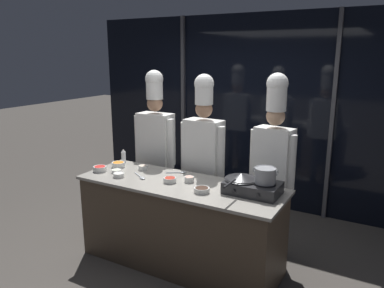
{
  "coord_description": "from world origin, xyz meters",
  "views": [
    {
      "loc": [
        1.86,
        -3.04,
        2.17
      ],
      "look_at": [
        0.0,
        0.25,
        1.25
      ],
      "focal_mm": 35.0,
      "sensor_mm": 36.0,
      "label": 1
    }
  ],
  "objects": [
    {
      "name": "portable_stove",
      "position": [
        0.74,
        0.09,
        0.95
      ],
      "size": [
        0.5,
        0.34,
        0.12
      ],
      "color": "#28282B",
      "rests_on": "demo_counter"
    },
    {
      "name": "frying_pan",
      "position": [
        0.62,
        0.08,
        1.04
      ],
      "size": [
        0.32,
        0.55,
        0.05
      ],
      "color": "#232326",
      "rests_on": "portable_stove"
    },
    {
      "name": "chef_head",
      "position": [
        -0.75,
        0.66,
        1.14
      ],
      "size": [
        0.58,
        0.23,
        1.97
      ],
      "rotation": [
        0.0,
        0.0,
        3.13
      ],
      "color": "#232326",
      "rests_on": "ground_plane"
    },
    {
      "name": "ground_plane",
      "position": [
        0.0,
        0.0,
        0.0
      ],
      "size": [
        24.0,
        24.0,
        0.0
      ],
      "primitive_type": "plane",
      "color": "#47423D"
    },
    {
      "name": "squeeze_bottle_clear",
      "position": [
        -0.98,
        0.31,
        0.97
      ],
      "size": [
        0.05,
        0.05,
        0.16
      ],
      "color": "white",
      "rests_on": "demo_counter"
    },
    {
      "name": "prep_bowl_shrimp",
      "position": [
        0.07,
        0.07,
        0.93
      ],
      "size": [
        0.1,
        0.1,
        0.06
      ],
      "color": "white",
      "rests_on": "demo_counter"
    },
    {
      "name": "prep_bowl_chili_flakes",
      "position": [
        -0.1,
        -0.03,
        0.92
      ],
      "size": [
        0.13,
        0.13,
        0.05
      ],
      "color": "white",
      "rests_on": "demo_counter"
    },
    {
      "name": "serving_spoon_slotted",
      "position": [
        -0.16,
        0.27,
        0.9
      ],
      "size": [
        0.21,
        0.14,
        0.02
      ],
      "color": "#B2B5BA",
      "rests_on": "demo_counter"
    },
    {
      "name": "prep_bowl_bell_pepper",
      "position": [
        -0.97,
        -0.11,
        0.93
      ],
      "size": [
        0.15,
        0.15,
        0.06
      ],
      "color": "white",
      "rests_on": "demo_counter"
    },
    {
      "name": "stock_pot",
      "position": [
        0.85,
        0.09,
        1.09
      ],
      "size": [
        0.22,
        0.2,
        0.14
      ],
      "color": "#93969B",
      "rests_on": "portable_stove"
    },
    {
      "name": "prep_bowl_chicken",
      "position": [
        -0.58,
        0.17,
        0.93
      ],
      "size": [
        0.1,
        0.1,
        0.05
      ],
      "color": "white",
      "rests_on": "demo_counter"
    },
    {
      "name": "chef_line",
      "position": [
        0.77,
        0.59,
        1.17
      ],
      "size": [
        0.5,
        0.26,
        1.98
      ],
      "rotation": [
        0.0,
        0.0,
        2.97
      ],
      "color": "#232326",
      "rests_on": "ground_plane"
    },
    {
      "name": "prep_bowl_carrots",
      "position": [
        -0.89,
        0.11,
        0.93
      ],
      "size": [
        0.15,
        0.15,
        0.06
      ],
      "color": "white",
      "rests_on": "demo_counter"
    },
    {
      "name": "prep_bowl_bean_sprouts",
      "position": [
        -0.77,
        -0.06,
        0.92
      ],
      "size": [
        0.11,
        0.11,
        0.04
      ],
      "color": "white",
      "rests_on": "demo_counter"
    },
    {
      "name": "prep_bowl_soy_glaze",
      "position": [
        0.32,
        -0.12,
        0.92
      ],
      "size": [
        0.15,
        0.15,
        0.05
      ],
      "color": "white",
      "rests_on": "demo_counter"
    },
    {
      "name": "window_wall_back",
      "position": [
        0.0,
        1.97,
        1.35
      ],
      "size": [
        5.19,
        0.09,
        2.7
      ],
      "color": "black",
      "rests_on": "ground_plane"
    },
    {
      "name": "serving_spoon_solid",
      "position": [
        -0.43,
        -0.06,
        0.9
      ],
      "size": [
        0.24,
        0.16,
        0.02
      ],
      "color": "#B2B5BA",
      "rests_on": "demo_counter"
    },
    {
      "name": "chef_sous",
      "position": [
        -0.04,
        0.58,
        1.13
      ],
      "size": [
        0.56,
        0.25,
        1.95
      ],
      "rotation": [
        0.0,
        0.0,
        3.06
      ],
      "color": "#2D3856",
      "rests_on": "ground_plane"
    },
    {
      "name": "demo_counter",
      "position": [
        0.0,
        0.0,
        0.45
      ],
      "size": [
        2.13,
        0.74,
        0.9
      ],
      "color": "#4C3D2D",
      "rests_on": "ground_plane"
    },
    {
      "name": "prep_bowl_rice",
      "position": [
        -0.66,
        -0.16,
        0.92
      ],
      "size": [
        0.12,
        0.12,
        0.04
      ],
      "color": "white",
      "rests_on": "demo_counter"
    }
  ]
}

